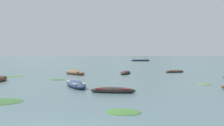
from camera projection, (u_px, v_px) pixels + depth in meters
name	position (u px, v px, depth m)	size (l,w,h in m)	color
ground_plane	(139.00, 56.00, 1498.22)	(6000.00, 6000.00, 0.00)	#476066
mountain_1	(80.00, 37.00, 2071.46)	(1237.30, 1237.30, 300.47)	slate
mountain_2	(142.00, 37.00, 1940.57)	(902.20, 902.20, 294.53)	#56665B
rowboat_0	(126.00, 73.00, 35.44)	(1.67, 4.56, 0.56)	#2D2826
rowboat_1	(113.00, 90.00, 17.52)	(3.18, 0.91, 0.49)	#2D2826
rowboat_3	(76.00, 84.00, 20.72)	(3.11, 4.53, 0.64)	navy
rowboat_4	(75.00, 73.00, 34.44)	(4.15, 4.27, 0.76)	brown
rowboat_7	(175.00, 72.00, 38.24)	(3.29, 2.39, 0.50)	#4C3323
ferry_0	(140.00, 60.00, 115.90)	(8.26, 5.33, 2.54)	navy
weed_patch_1	(123.00, 112.00, 11.49)	(1.42, 1.69, 0.14)	#38662D
weed_patch_2	(57.00, 80.00, 26.80)	(1.35, 1.71, 0.14)	#2D5628
weed_patch_3	(204.00, 84.00, 22.51)	(1.27, 1.20, 0.14)	#477033
weed_patch_4	(11.00, 77.00, 30.82)	(3.23, 1.79, 0.14)	#38662D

